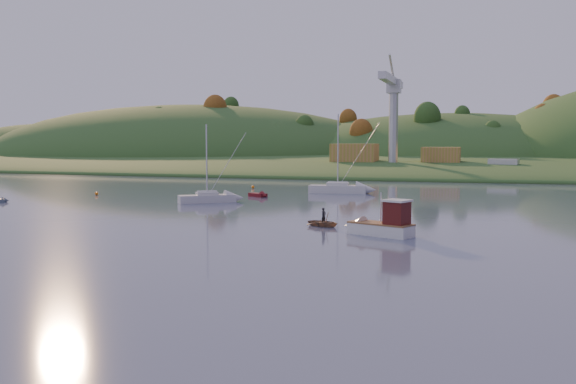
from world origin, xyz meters
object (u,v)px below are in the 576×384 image
(sailboat_near, at_px, (207,197))
(red_tender, at_px, (261,195))
(fishing_boat, at_px, (376,224))
(sailboat_far, at_px, (338,188))
(grey_dinghy, at_px, (0,201))
(canoe, at_px, (324,223))

(sailboat_near, relative_size, red_tender, 2.79)
(fishing_boat, distance_m, sailboat_far, 43.33)
(fishing_boat, height_order, red_tender, fishing_boat)
(sailboat_near, height_order, grey_dinghy, sailboat_near)
(fishing_boat, distance_m, grey_dinghy, 53.50)
(sailboat_near, bearing_deg, sailboat_far, 20.25)
(sailboat_far, height_order, grey_dinghy, sailboat_far)
(sailboat_near, height_order, red_tender, sailboat_near)
(sailboat_far, relative_size, red_tender, 3.32)
(fishing_boat, height_order, sailboat_far, sailboat_far)
(canoe, xyz_separation_m, red_tender, (-16.21, 27.69, -0.09))
(sailboat_near, xyz_separation_m, red_tender, (3.82, 9.86, -0.43))
(canoe, distance_m, grey_dinghy, 47.08)
(sailboat_near, bearing_deg, canoe, -78.28)
(fishing_boat, relative_size, red_tender, 1.88)
(fishing_boat, bearing_deg, sailboat_far, -49.82)
(sailboat_far, distance_m, grey_dinghy, 47.29)
(canoe, bearing_deg, red_tender, 54.97)
(sailboat_near, distance_m, sailboat_far, 23.40)
(sailboat_far, height_order, canoe, sailboat_far)
(fishing_boat, height_order, grey_dinghy, fishing_boat)
(fishing_boat, xyz_separation_m, sailboat_near, (-25.64, 21.79, -0.24))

